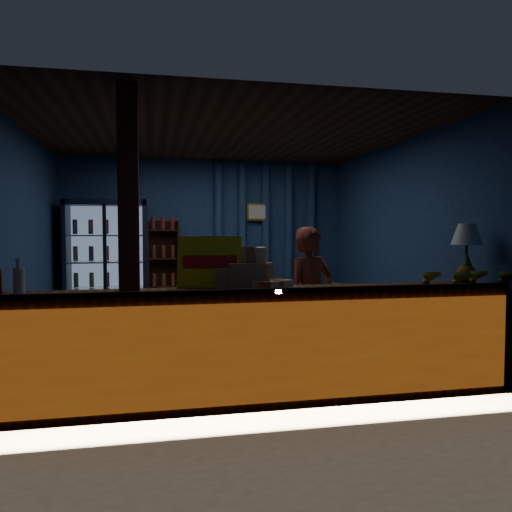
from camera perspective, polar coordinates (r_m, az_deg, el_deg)
The scene contains 18 objects.
ground at distance 6.25m, azimuth -3.51°, elevation -10.46°, with size 4.60×4.60×0.00m, color #515154.
room_walls at distance 6.08m, azimuth -3.56°, elevation 4.08°, with size 4.60×4.60×4.60m.
counter at distance 4.31m, azimuth 0.16°, elevation -10.11°, with size 4.40×0.57×0.99m.
support_post at distance 4.12m, azimuth -14.30°, elevation 0.76°, with size 0.16×0.16×2.60m, color maroon.
beverage_cooler at distance 7.98m, azimuth -16.63°, elevation -0.86°, with size 1.20×0.62×1.90m.
bottle_shelf at distance 8.10m, azimuth -10.53°, elevation -1.72°, with size 0.50×0.28×1.60m.
curtain_folds at distance 8.37m, azimuth 1.15°, elevation 1.94°, with size 1.74×0.14×2.50m.
framed_picture at distance 8.30m, azimuth 0.20°, elevation 5.04°, with size 0.36×0.04×0.28m.
shopkeeper at distance 5.02m, azimuth 6.27°, elevation -5.16°, with size 0.54×0.36×1.48m, color brown.
green_chair at distance 7.94m, azimuth 8.05°, elevation -5.33°, with size 0.66×0.68×0.62m, color #5AB259.
side_table at distance 7.79m, azimuth 3.60°, elevation -6.12°, with size 0.52×0.40×0.52m.
yellow_sign at distance 4.37m, azimuth -5.34°, elevation -0.67°, with size 0.57×0.25×0.45m.
snack_box_left at distance 4.33m, azimuth -0.52°, elevation -2.00°, with size 0.42×0.39×0.36m.
snack_box_centre at distance 4.36m, azimuth -2.83°, elevation -2.29°, with size 0.31×0.27×0.29m.
pastry_tray at distance 4.20m, azimuth 1.77°, elevation -3.51°, with size 0.50×0.50×0.08m.
banana_bunches at distance 4.94m, azimuth 22.95°, elevation -2.23°, with size 0.92×0.27×0.15m.
table_lamp at distance 5.13m, azimuth 22.94°, elevation 2.05°, with size 0.29×0.29×0.56m.
pineapple at distance 5.13m, azimuth 22.92°, elevation -1.51°, with size 0.17×0.17×0.29m.
Camera 1 is at (-0.86, -6.02, 1.45)m, focal length 35.00 mm.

